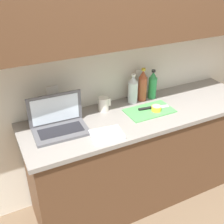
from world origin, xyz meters
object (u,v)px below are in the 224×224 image
object	(u,v)px
lemon_half_cut	(156,108)
knife	(149,108)
cutting_board	(149,111)
measuring_cup	(104,104)
bottle_green_soda	(153,85)
bottle_oil_tall	(143,86)
bottle_water_clear	(133,90)
laptop	(59,122)

from	to	relation	value
lemon_half_cut	knife	bearing A→B (deg)	129.77
cutting_board	measuring_cup	world-z (taller)	measuring_cup
lemon_half_cut	bottle_green_soda	world-z (taller)	bottle_green_soda
bottle_green_soda	bottle_oil_tall	world-z (taller)	bottle_oil_tall
knife	bottle_water_clear	distance (m)	0.21
bottle_water_clear	measuring_cup	size ratio (longest dim) A/B	2.27
bottle_green_soda	bottle_oil_tall	xyz separation A→B (m)	(-0.10, 0.00, 0.01)
cutting_board	measuring_cup	xyz separation A→B (m)	(-0.32, 0.18, 0.05)
laptop	knife	world-z (taller)	laptop
knife	lemon_half_cut	size ratio (longest dim) A/B	3.40
measuring_cup	bottle_green_soda	bearing A→B (deg)	2.31
measuring_cup	bottle_water_clear	bearing A→B (deg)	3.91
laptop	knife	distance (m)	0.73
bottle_oil_tall	bottle_water_clear	bearing A→B (deg)	180.00
laptop	cutting_board	world-z (taller)	laptop
laptop	lemon_half_cut	bearing A→B (deg)	-4.56
cutting_board	bottle_water_clear	xyz separation A→B (m)	(-0.04, 0.20, 0.11)
bottle_oil_tall	bottle_water_clear	world-z (taller)	bottle_oil_tall
bottle_green_soda	measuring_cup	xyz separation A→B (m)	(-0.47, -0.02, -0.06)
bottle_green_soda	bottle_water_clear	size ratio (longest dim) A/B	1.01
lemon_half_cut	bottle_oil_tall	world-z (taller)	bottle_oil_tall
lemon_half_cut	bottle_water_clear	size ratio (longest dim) A/B	0.31
cutting_board	bottle_water_clear	distance (m)	0.23
bottle_green_soda	bottle_oil_tall	bearing A→B (deg)	180.00
lemon_half_cut	bottle_oil_tall	size ratio (longest dim) A/B	0.27
measuring_cup	laptop	bearing A→B (deg)	-163.66
lemon_half_cut	bottle_water_clear	distance (m)	0.26
laptop	bottle_water_clear	bearing A→B (deg)	13.35
bottle_oil_tall	measuring_cup	distance (m)	0.38
laptop	cutting_board	size ratio (longest dim) A/B	1.02
bottle_water_clear	cutting_board	bearing A→B (deg)	-78.19
knife	lemon_half_cut	bearing A→B (deg)	-41.21
knife	bottle_oil_tall	distance (m)	0.22
knife	measuring_cup	xyz separation A→B (m)	(-0.33, 0.16, 0.04)
laptop	cutting_board	xyz separation A→B (m)	(0.73, -0.06, -0.06)
bottle_green_soda	bottle_water_clear	bearing A→B (deg)	180.00
bottle_water_clear	measuring_cup	distance (m)	0.29
bottle_green_soda	cutting_board	bearing A→B (deg)	-127.36
lemon_half_cut	measuring_cup	size ratio (longest dim) A/B	0.70
lemon_half_cut	bottle_oil_tall	distance (m)	0.25
cutting_board	knife	distance (m)	0.03
laptop	bottle_oil_tall	size ratio (longest dim) A/B	1.37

